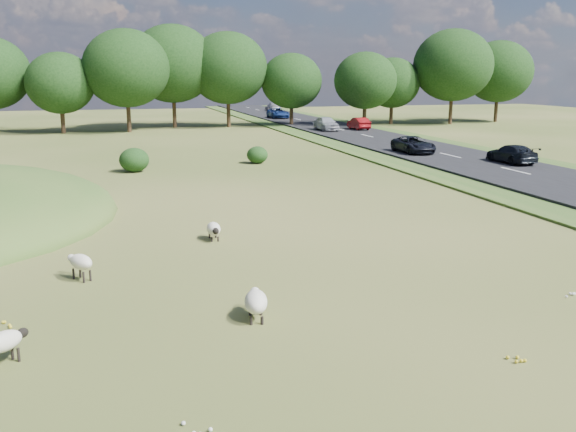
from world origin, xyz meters
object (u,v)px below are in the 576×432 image
Objects in this scene: sheep_3 at (80,262)px; car_7 at (512,154)px; car_5 at (413,145)px; sheep_1 at (214,229)px; sheep_2 at (5,341)px; car_1 at (273,107)px; car_6 at (326,123)px; car_3 at (278,113)px; car_2 at (359,123)px; sheep_0 at (256,301)px.

sheep_3 is 32.50m from car_7.
car_5 is at bearing -78.19° from sheep_3.
car_5 is (18.70, 21.17, 0.44)m from sheep_1.
sheep_2 is 93.63m from car_1.
sheep_1 is 82.96m from car_1.
sheep_1 is at bearing -114.13° from car_6.
car_1 is 38.28m from car_6.
car_3 is (-3.80, -17.88, 0.04)m from car_1.
car_1 reaches higher than sheep_1.
sheep_1 is 0.26× the size of car_6.
car_7 reaches higher than sheep_2.
car_6 reaches higher than car_1.
car_2 is 27.78m from car_7.
car_7 is at bearing -82.15° from car_6.
car_5 is (23.35, 24.85, 0.30)m from sheep_3.
car_7 is at bearing -91.62° from sheep_3.
sheep_2 is 0.22× the size of car_6.
car_3 is (-3.80, 20.00, 0.04)m from car_2.
car_1 is at bearing -90.00° from car_2.
car_1 is (27.15, 83.53, 0.32)m from sheep_3.
car_6 is at bearing 84.30° from car_1.
car_2 is 3.81m from car_6.
car_3 is 40.81m from car_5.
car_1 is (22.50, 79.85, 0.46)m from sheep_1.
car_5 reaches higher than sheep_0.
car_7 is (3.80, -47.79, -0.06)m from car_3.
car_2 is (0.00, -37.88, 0.01)m from car_1.
car_3 reaches higher than sheep_3.
sheep_3 is at bearing -109.58° from car_3.
sheep_0 reaches higher than sheep_2.
car_6 is 27.83m from car_7.
car_2 is 20.36m from car_3.
car_6 reaches higher than sheep_0.
sheep_2 is 5.81m from sheep_3.
sheep_1 is at bearing 14.61° from sheep_2.
car_6 reaches higher than car_7.
sheep_3 is 0.29× the size of car_2.
car_6 is (18.94, 49.99, 0.52)m from sheep_0.
car_1 is at bearing 84.30° from car_6.
sheep_2 is 0.89× the size of sheep_3.
sheep_1 is 11.09m from sheep_2.
sheep_0 is 0.31× the size of car_6.
car_5 is at bearing -90.00° from car_3.
car_1 is 65.66m from car_7.
car_6 is 1.04× the size of car_7.
sheep_1 is 0.27× the size of car_7.
sheep_3 is 0.25× the size of car_1.
car_1 is at bearing 86.29° from car_5.
car_2 is 21.15m from car_5.
car_3 is (18.94, 70.21, 0.45)m from sheep_0.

